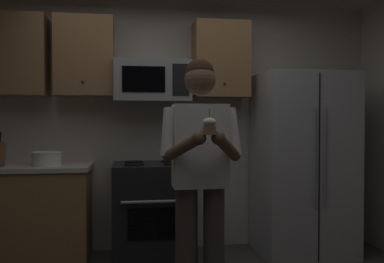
{
  "coord_description": "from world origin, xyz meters",
  "views": [
    {
      "loc": [
        -0.38,
        -2.61,
        1.31
      ],
      "look_at": [
        0.06,
        0.24,
        1.25
      ],
      "focal_mm": 38.69,
      "sensor_mm": 36.0,
      "label": 1
    }
  ],
  "objects_px": {
    "oven_range": "(153,211)",
    "refrigerator": "(303,164)",
    "microwave": "(152,81)",
    "person": "(200,168)",
    "cupcake": "(209,126)",
    "bowl_large_white": "(47,158)"
  },
  "relations": [
    {
      "from": "person",
      "to": "refrigerator",
      "type": "bearing_deg",
      "value": 41.32
    },
    {
      "from": "microwave",
      "to": "cupcake",
      "type": "relative_size",
      "value": 4.26
    },
    {
      "from": "refrigerator",
      "to": "person",
      "type": "bearing_deg",
      "value": -138.68
    },
    {
      "from": "microwave",
      "to": "refrigerator",
      "type": "relative_size",
      "value": 0.41
    },
    {
      "from": "oven_range",
      "to": "microwave",
      "type": "bearing_deg",
      "value": 89.98
    },
    {
      "from": "microwave",
      "to": "person",
      "type": "relative_size",
      "value": 0.42
    },
    {
      "from": "refrigerator",
      "to": "cupcake",
      "type": "xyz_separation_m",
      "value": [
        -1.24,
        -1.42,
        0.39
      ]
    },
    {
      "from": "oven_range",
      "to": "refrigerator",
      "type": "relative_size",
      "value": 0.52
    },
    {
      "from": "cupcake",
      "to": "person",
      "type": "bearing_deg",
      "value": 90.0
    },
    {
      "from": "oven_range",
      "to": "bowl_large_white",
      "type": "distance_m",
      "value": 1.11
    },
    {
      "from": "oven_range",
      "to": "refrigerator",
      "type": "height_order",
      "value": "refrigerator"
    },
    {
      "from": "microwave",
      "to": "person",
      "type": "xyz_separation_m",
      "value": [
        0.26,
        -1.25,
        -0.72
      ]
    },
    {
      "from": "oven_range",
      "to": "bowl_large_white",
      "type": "bearing_deg",
      "value": -178.92
    },
    {
      "from": "person",
      "to": "cupcake",
      "type": "relative_size",
      "value": 10.13
    },
    {
      "from": "refrigerator",
      "to": "bowl_large_white",
      "type": "distance_m",
      "value": 2.48
    },
    {
      "from": "oven_range",
      "to": "bowl_large_white",
      "type": "relative_size",
      "value": 3.4
    },
    {
      "from": "bowl_large_white",
      "to": "oven_range",
      "type": "bearing_deg",
      "value": 1.08
    },
    {
      "from": "bowl_large_white",
      "to": "cupcake",
      "type": "xyz_separation_m",
      "value": [
        1.24,
        -1.44,
        0.3
      ]
    },
    {
      "from": "refrigerator",
      "to": "person",
      "type": "xyz_separation_m",
      "value": [
        -1.24,
        -1.09,
        0.1
      ]
    },
    {
      "from": "oven_range",
      "to": "person",
      "type": "distance_m",
      "value": 1.27
    },
    {
      "from": "microwave",
      "to": "refrigerator",
      "type": "distance_m",
      "value": 1.72
    },
    {
      "from": "bowl_large_white",
      "to": "person",
      "type": "distance_m",
      "value": 1.66
    }
  ]
}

